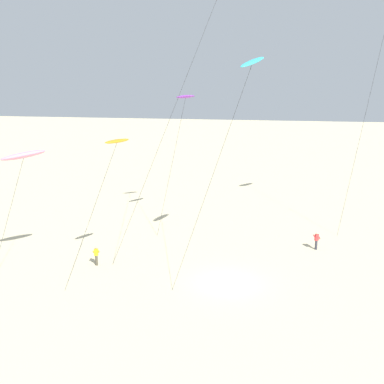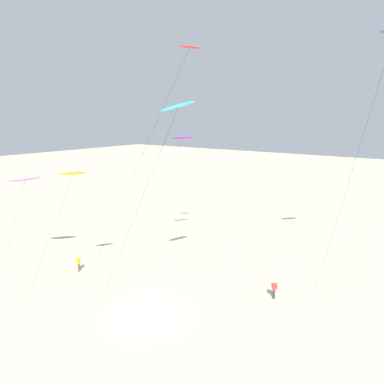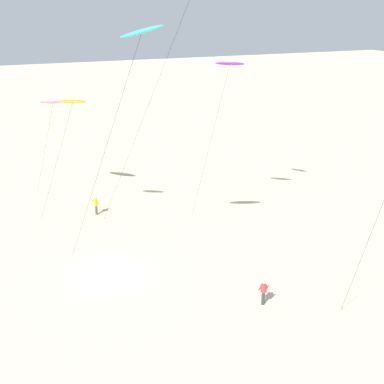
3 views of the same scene
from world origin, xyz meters
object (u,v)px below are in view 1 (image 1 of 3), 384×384
kite_flyer_nearest (96,255)px  kite_flyer_middle (316,240)px  kite_red (214,6)px  kite_orange (116,143)px  kite_cyan (252,64)px  kite_purple (185,98)px  kite_pink (23,155)px

kite_flyer_nearest → kite_flyer_middle: size_ratio=1.00×
kite_red → kite_orange: size_ratio=2.01×
kite_flyer_middle → kite_orange: bearing=-151.4°
kite_cyan → kite_red: bearing=121.4°
kite_orange → kite_cyan: bearing=16.7°
kite_purple → kite_pink: kite_purple is taller
kite_orange → kite_flyer_nearest: size_ratio=6.58×
kite_pink → kite_flyer_nearest: (4.38, 2.40, -8.74)m
kite_orange → kite_purple: bearing=76.0°
kite_purple → kite_cyan: kite_cyan is taller
kite_orange → kite_flyer_middle: kite_orange is taller
kite_flyer_nearest → kite_orange: bearing=-33.0°
kite_pink → kite_flyer_nearest: 10.07m
kite_red → kite_flyer_middle: (9.68, -0.10, -20.25)m
kite_cyan → kite_flyer_nearest: size_ratio=10.16×
kite_purple → kite_red: 8.96m
kite_red → kite_orange: 14.88m
kite_flyer_middle → kite_red: bearing=179.4°
kite_purple → kite_pink: (-10.16, -12.49, -3.74)m
kite_flyer_middle → kite_pink: bearing=-158.2°
kite_purple → kite_flyer_nearest: size_ratio=8.22×
kite_pink → kite_cyan: (16.76, 3.45, 6.65)m
kite_red → kite_pink: 19.83m
kite_red → kite_cyan: bearing=-58.6°
kite_orange → kite_flyer_nearest: bearing=147.0°
kite_pink → kite_cyan: 18.36m
kite_red → kite_pink: (-13.22, -9.26, -11.51)m
kite_purple → kite_flyer_nearest: kite_purple is taller
kite_flyer_nearest → kite_purple: bearing=60.2°
kite_flyer_middle → kite_flyer_nearest: bearing=-159.9°
kite_cyan → kite_flyer_middle: 17.53m
kite_cyan → kite_flyer_middle: bearing=42.9°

